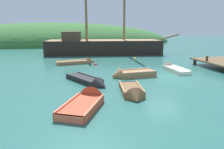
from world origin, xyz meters
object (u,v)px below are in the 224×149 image
(buoy_red, at_px, (95,65))
(rowboat_far, at_px, (79,63))
(rowboat_near_dock, at_px, (172,69))
(buoy_yellow, at_px, (135,59))
(rowboat_portside, at_px, (87,103))
(sailing_ship, at_px, (103,49))
(rowboat_outer_left, at_px, (89,82))
(rowboat_outer_right, at_px, (131,75))
(rowboat_center, at_px, (133,93))

(buoy_red, bearing_deg, rowboat_far, 142.29)
(rowboat_near_dock, distance_m, buoy_yellow, 6.50)
(rowboat_portside, height_order, buoy_yellow, rowboat_portside)
(sailing_ship, bearing_deg, rowboat_portside, -94.91)
(rowboat_near_dock, relative_size, rowboat_outer_left, 0.91)
(rowboat_far, bearing_deg, rowboat_portside, -103.39)
(sailing_ship, relative_size, rowboat_far, 4.43)
(rowboat_outer_left, bearing_deg, buoy_red, 140.66)
(rowboat_near_dock, distance_m, rowboat_portside, 9.95)
(rowboat_portside, height_order, buoy_red, rowboat_portside)
(rowboat_far, xyz_separation_m, rowboat_outer_right, (3.18, -6.38, 0.06))
(rowboat_outer_right, height_order, buoy_red, rowboat_outer_right)
(sailing_ship, relative_size, buoy_yellow, 46.21)
(rowboat_center, bearing_deg, rowboat_outer_left, -137.38)
(rowboat_center, distance_m, rowboat_portside, 2.69)
(rowboat_center, height_order, rowboat_near_dock, rowboat_center)
(rowboat_near_dock, bearing_deg, rowboat_outer_right, 110.20)
(buoy_red, distance_m, buoy_yellow, 5.41)
(sailing_ship, bearing_deg, rowboat_outer_right, -83.82)
(sailing_ship, relative_size, rowboat_center, 5.69)
(rowboat_center, xyz_separation_m, rowboat_far, (-2.06, 10.28, -0.00))
(rowboat_outer_right, xyz_separation_m, buoy_yellow, (2.98, 7.91, -0.14))
(rowboat_near_dock, relative_size, buoy_yellow, 9.28)
(sailing_ship, distance_m, rowboat_center, 16.92)
(rowboat_center, bearing_deg, buoy_red, -167.90)
(rowboat_outer_left, distance_m, buoy_red, 6.48)
(rowboat_outer_left, relative_size, buoy_red, 11.57)
(rowboat_near_dock, bearing_deg, rowboat_center, 136.15)
(rowboat_portside, distance_m, rowboat_outer_right, 6.06)
(rowboat_outer_left, distance_m, buoy_yellow, 10.81)
(rowboat_near_dock, xyz_separation_m, rowboat_portside, (-7.65, -6.36, 0.01))
(rowboat_far, bearing_deg, buoy_red, -48.83)
(rowboat_far, xyz_separation_m, buoy_yellow, (6.16, 1.52, -0.08))
(rowboat_portside, bearing_deg, sailing_ship, 14.02)
(sailing_ship, bearing_deg, rowboat_far, -110.42)
(rowboat_outer_left, bearing_deg, rowboat_center, 6.84)
(rowboat_center, distance_m, rowboat_near_dock, 7.45)
(sailing_ship, xyz_separation_m, rowboat_near_dock, (3.72, -11.45, -0.60))
(rowboat_near_dock, bearing_deg, sailing_ship, 17.83)
(sailing_ship, height_order, rowboat_outer_left, sailing_ship)
(rowboat_far, bearing_deg, buoy_yellow, 2.79)
(rowboat_outer_right, bearing_deg, sailing_ship, -96.01)
(rowboat_outer_left, bearing_deg, rowboat_portside, -35.96)
(rowboat_center, height_order, rowboat_outer_left, rowboat_center)
(rowboat_portside, relative_size, buoy_yellow, 9.12)
(rowboat_center, bearing_deg, rowboat_outer_right, 172.08)
(rowboat_portside, relative_size, buoy_red, 10.38)
(sailing_ship, xyz_separation_m, rowboat_far, (-3.49, -6.57, -0.59))
(sailing_ship, xyz_separation_m, buoy_yellow, (2.67, -5.04, -0.68))
(rowboat_portside, xyz_separation_m, rowboat_outer_right, (3.62, 4.86, 0.04))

